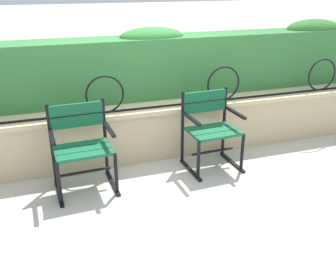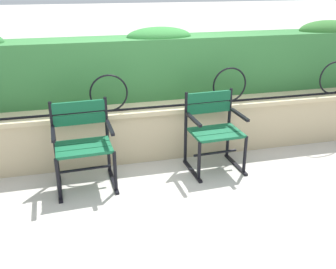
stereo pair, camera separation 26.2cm
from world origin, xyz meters
name	(u,v)px [view 2 (the right image)]	position (x,y,z in m)	size (l,w,h in m)	color
ground_plane	(170,188)	(0.00, 0.00, 0.00)	(60.00, 60.00, 0.00)	#BCB7AD
stone_wall	(153,131)	(0.00, 0.81, 0.31)	(8.23, 0.41, 0.62)	#C6B289
iron_arch_fence	(118,96)	(-0.40, 0.73, 0.79)	(7.67, 0.02, 0.42)	black
hedge_row	(147,65)	(0.02, 1.23, 1.01)	(8.06, 0.49, 0.86)	#387A3D
park_chair_left	(83,142)	(-0.83, 0.32, 0.46)	(0.61, 0.55, 0.86)	#145B38
park_chair_right	(213,129)	(0.58, 0.36, 0.46)	(0.59, 0.55, 0.85)	#145B38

